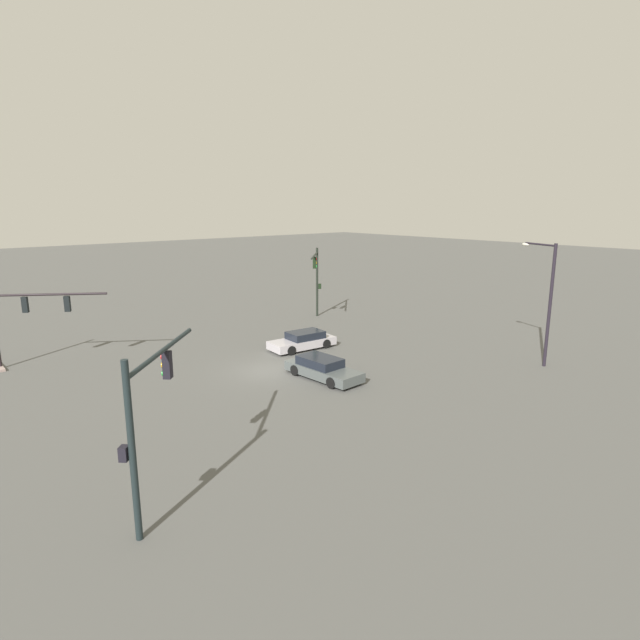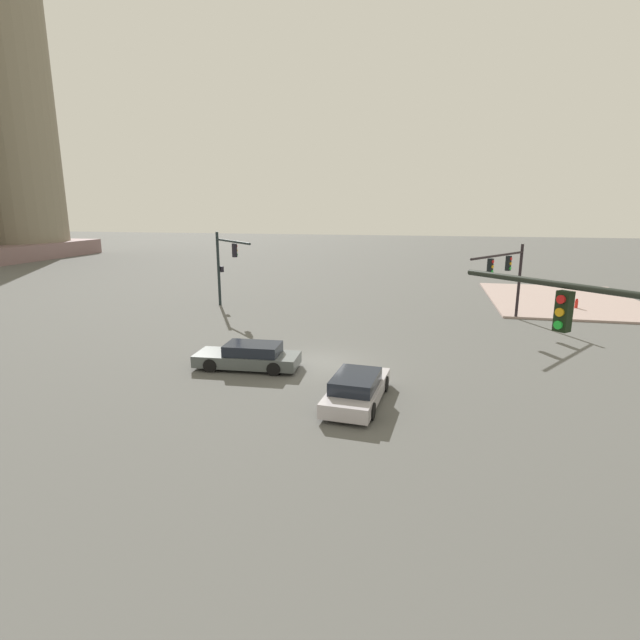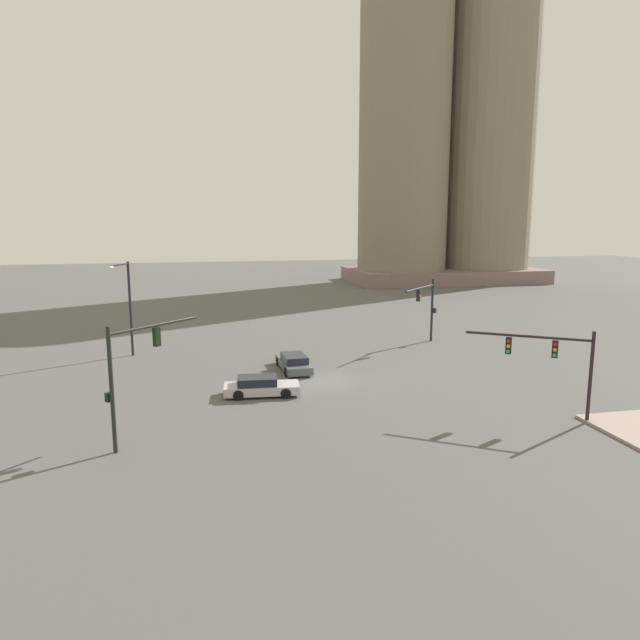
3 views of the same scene
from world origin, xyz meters
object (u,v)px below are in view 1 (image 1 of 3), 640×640
at_px(traffic_signal_opposite_side, 147,406).
at_px(traffic_signal_cross_street, 316,273).
at_px(traffic_signal_near_corner, 28,311).
at_px(sedan_car_waiting_far, 303,341).
at_px(streetlamp_curved_arm, 546,294).
at_px(sedan_car_approaching, 322,368).

xyz_separation_m(traffic_signal_opposite_side, traffic_signal_cross_street, (-22.86, -18.78, 0.35)).
xyz_separation_m(traffic_signal_near_corner, sedan_car_waiting_far, (-15.18, 7.54, -3.00)).
bearing_deg(traffic_signal_near_corner, streetlamp_curved_arm, -5.77).
xyz_separation_m(traffic_signal_opposite_side, sedan_car_approaching, (-12.91, -6.54, -3.15)).
relative_size(traffic_signal_opposite_side, traffic_signal_cross_street, 0.92).
bearing_deg(traffic_signal_cross_street, sedan_car_waiting_far, -1.18).
distance_m(traffic_signal_near_corner, sedan_car_waiting_far, 17.21).
bearing_deg(traffic_signal_cross_street, traffic_signal_opposite_side, -5.85).
bearing_deg(sedan_car_waiting_far, traffic_signal_opposite_side, 42.09).
height_order(traffic_signal_near_corner, traffic_signal_cross_street, traffic_signal_cross_street).
xyz_separation_m(streetlamp_curved_arm, sedan_car_waiting_far, (9.02, -12.52, -3.91)).
xyz_separation_m(sedan_car_approaching, sedan_car_waiting_far, (-3.05, -5.56, -0.00)).
bearing_deg(sedan_car_approaching, sedan_car_waiting_far, 148.53).
bearing_deg(streetlamp_curved_arm, sedan_car_approaching, 81.83).
bearing_deg(sedan_car_approaching, streetlamp_curved_arm, 57.28).
distance_m(traffic_signal_near_corner, traffic_signal_opposite_side, 19.66).
relative_size(traffic_signal_near_corner, traffic_signal_opposite_side, 1.00).
xyz_separation_m(traffic_signal_opposite_side, sedan_car_waiting_far, (-15.96, -12.11, -3.15)).
bearing_deg(streetlamp_curved_arm, traffic_signal_cross_street, 28.11).
height_order(traffic_signal_opposite_side, traffic_signal_cross_street, traffic_signal_cross_street).
bearing_deg(traffic_signal_near_corner, sedan_car_waiting_far, 7.46).
height_order(traffic_signal_cross_street, sedan_car_approaching, traffic_signal_cross_street).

